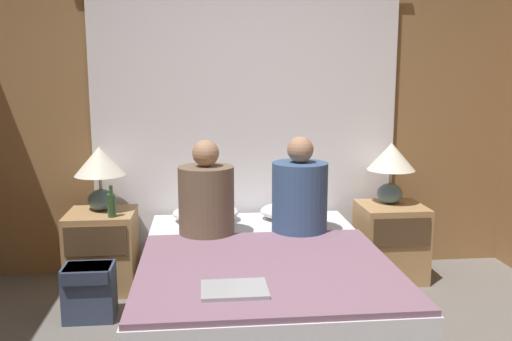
{
  "coord_description": "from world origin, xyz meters",
  "views": [
    {
      "loc": [
        -0.34,
        -2.17,
        1.52
      ],
      "look_at": [
        0.0,
        1.21,
        0.92
      ],
      "focal_mm": 38.0,
      "sensor_mm": 36.0,
      "label": 1
    }
  ],
  "objects_px": {
    "lamp_left": "(100,168)",
    "laptop_on_bed": "(234,289)",
    "pillow_left": "(206,213)",
    "nightstand_left": "(102,250)",
    "nightstand_right": "(390,241)",
    "beer_bottle_on_left_stand": "(112,205)",
    "bed": "(261,290)",
    "backpack_on_floor": "(89,289)",
    "person_right_in_bed": "(300,195)",
    "pillow_right": "(293,211)",
    "lamp_right": "(391,163)",
    "person_left_in_bed": "(206,198)"
  },
  "relations": [
    {
      "from": "laptop_on_bed",
      "to": "nightstand_left",
      "type": "bearing_deg",
      "value": 122.57
    },
    {
      "from": "lamp_right",
      "to": "laptop_on_bed",
      "type": "xyz_separation_m",
      "value": [
        -1.26,
        -1.41,
        -0.36
      ]
    },
    {
      "from": "person_left_in_bed",
      "to": "backpack_on_floor",
      "type": "relative_size",
      "value": 1.82
    },
    {
      "from": "person_left_in_bed",
      "to": "backpack_on_floor",
      "type": "xyz_separation_m",
      "value": [
        -0.74,
        -0.15,
        -0.53
      ]
    },
    {
      "from": "person_right_in_bed",
      "to": "beer_bottle_on_left_stand",
      "type": "height_order",
      "value": "person_right_in_bed"
    },
    {
      "from": "nightstand_right",
      "to": "backpack_on_floor",
      "type": "bearing_deg",
      "value": -166.66
    },
    {
      "from": "nightstand_right",
      "to": "person_left_in_bed",
      "type": "bearing_deg",
      "value": -165.76
    },
    {
      "from": "bed",
      "to": "pillow_right",
      "type": "xyz_separation_m",
      "value": [
        0.32,
        0.76,
        0.3
      ]
    },
    {
      "from": "bed",
      "to": "person_right_in_bed",
      "type": "relative_size",
      "value": 2.96
    },
    {
      "from": "lamp_left",
      "to": "pillow_left",
      "type": "relative_size",
      "value": 0.95
    },
    {
      "from": "lamp_left",
      "to": "pillow_right",
      "type": "distance_m",
      "value": 1.42
    },
    {
      "from": "nightstand_left",
      "to": "laptop_on_bed",
      "type": "distance_m",
      "value": 1.62
    },
    {
      "from": "pillow_left",
      "to": "pillow_right",
      "type": "bearing_deg",
      "value": 0.0
    },
    {
      "from": "bed",
      "to": "beer_bottle_on_left_stand",
      "type": "bearing_deg",
      "value": 148.94
    },
    {
      "from": "nightstand_right",
      "to": "pillow_left",
      "type": "xyz_separation_m",
      "value": [
        -1.38,
        0.04,
        0.25
      ]
    },
    {
      "from": "pillow_right",
      "to": "beer_bottle_on_left_stand",
      "type": "distance_m",
      "value": 1.3
    },
    {
      "from": "backpack_on_floor",
      "to": "pillow_left",
      "type": "bearing_deg",
      "value": 36.24
    },
    {
      "from": "bed",
      "to": "laptop_on_bed",
      "type": "bearing_deg",
      "value": -107.25
    },
    {
      "from": "pillow_right",
      "to": "person_left_in_bed",
      "type": "bearing_deg",
      "value": -148.58
    },
    {
      "from": "backpack_on_floor",
      "to": "person_right_in_bed",
      "type": "bearing_deg",
      "value": 6.43
    },
    {
      "from": "bed",
      "to": "backpack_on_floor",
      "type": "height_order",
      "value": "bed"
    },
    {
      "from": "laptop_on_bed",
      "to": "pillow_left",
      "type": "bearing_deg",
      "value": 95.01
    },
    {
      "from": "pillow_right",
      "to": "beer_bottle_on_left_stand",
      "type": "relative_size",
      "value": 2.19
    },
    {
      "from": "bed",
      "to": "lamp_right",
      "type": "relative_size",
      "value": 4.24
    },
    {
      "from": "lamp_left",
      "to": "beer_bottle_on_left_stand",
      "type": "bearing_deg",
      "value": -62.52
    },
    {
      "from": "lamp_left",
      "to": "bed",
      "type": "bearing_deg",
      "value": -36.14
    },
    {
      "from": "bed",
      "to": "person_right_in_bed",
      "type": "distance_m",
      "value": 0.69
    },
    {
      "from": "lamp_right",
      "to": "backpack_on_floor",
      "type": "bearing_deg",
      "value": -165.16
    },
    {
      "from": "bed",
      "to": "person_right_in_bed",
      "type": "height_order",
      "value": "person_right_in_bed"
    },
    {
      "from": "nightstand_right",
      "to": "beer_bottle_on_left_stand",
      "type": "xyz_separation_m",
      "value": [
        -2.02,
        -0.14,
        0.37
      ]
    },
    {
      "from": "person_right_in_bed",
      "to": "backpack_on_floor",
      "type": "height_order",
      "value": "person_right_in_bed"
    },
    {
      "from": "nightstand_left",
      "to": "person_right_in_bed",
      "type": "bearing_deg",
      "value": -14.44
    },
    {
      "from": "nightstand_left",
      "to": "backpack_on_floor",
      "type": "height_order",
      "value": "nightstand_left"
    },
    {
      "from": "pillow_left",
      "to": "laptop_on_bed",
      "type": "distance_m",
      "value": 1.4
    },
    {
      "from": "lamp_left",
      "to": "backpack_on_floor",
      "type": "bearing_deg",
      "value": -89.78
    },
    {
      "from": "pillow_right",
      "to": "nightstand_right",
      "type": "bearing_deg",
      "value": -3.02
    },
    {
      "from": "lamp_right",
      "to": "person_left_in_bed",
      "type": "distance_m",
      "value": 1.45
    },
    {
      "from": "nightstand_left",
      "to": "pillow_left",
      "type": "bearing_deg",
      "value": 3.02
    },
    {
      "from": "person_left_in_bed",
      "to": "laptop_on_bed",
      "type": "height_order",
      "value": "person_left_in_bed"
    },
    {
      "from": "nightstand_right",
      "to": "lamp_left",
      "type": "relative_size",
      "value": 1.23
    },
    {
      "from": "lamp_left",
      "to": "laptop_on_bed",
      "type": "height_order",
      "value": "lamp_left"
    },
    {
      "from": "backpack_on_floor",
      "to": "laptop_on_bed",
      "type": "bearing_deg",
      "value": -44.59
    },
    {
      "from": "lamp_right",
      "to": "pillow_right",
      "type": "height_order",
      "value": "lamp_right"
    },
    {
      "from": "bed",
      "to": "lamp_left",
      "type": "relative_size",
      "value": 4.24
    },
    {
      "from": "nightstand_right",
      "to": "laptop_on_bed",
      "type": "height_order",
      "value": "nightstand_right"
    },
    {
      "from": "bed",
      "to": "nightstand_right",
      "type": "relative_size",
      "value": 3.44
    },
    {
      "from": "nightstand_left",
      "to": "laptop_on_bed",
      "type": "xyz_separation_m",
      "value": [
        0.86,
        -1.35,
        0.23
      ]
    },
    {
      "from": "person_left_in_bed",
      "to": "person_right_in_bed",
      "type": "xyz_separation_m",
      "value": [
        0.62,
        0.0,
        0.01
      ]
    },
    {
      "from": "laptop_on_bed",
      "to": "backpack_on_floor",
      "type": "distance_m",
      "value": 1.25
    },
    {
      "from": "bed",
      "to": "pillow_left",
      "type": "xyz_separation_m",
      "value": [
        -0.32,
        0.76,
        0.3
      ]
    }
  ]
}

